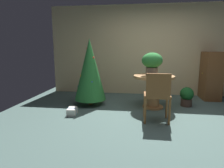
{
  "coord_description": "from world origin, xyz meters",
  "views": [
    {
      "loc": [
        -0.37,
        -3.64,
        1.35
      ],
      "look_at": [
        -0.93,
        0.41,
        0.61
      ],
      "focal_mm": 30.92,
      "sensor_mm": 36.0,
      "label": 1
    }
  ],
  "objects": [
    {
      "name": "ground_plane",
      "position": [
        0.0,
        0.0,
        0.0
      ],
      "size": [
        6.6,
        6.6,
        0.0
      ],
      "primitive_type": "plane",
      "color": "#4C6660"
    },
    {
      "name": "back_wall_panel",
      "position": [
        0.0,
        2.2,
        1.3
      ],
      "size": [
        6.0,
        0.1,
        2.6
      ],
      "primitive_type": "cube",
      "color": "beige",
      "rests_on": "ground_plane"
    },
    {
      "name": "round_dining_table",
      "position": [
        -0.02,
        0.78,
        0.5
      ],
      "size": [
        0.92,
        0.92,
        0.76
      ],
      "color": "#B27F4C",
      "rests_on": "ground_plane"
    },
    {
      "name": "flower_vase",
      "position": [
        -0.07,
        0.78,
        1.06
      ],
      "size": [
        0.46,
        0.46,
        0.52
      ],
      "color": "#665B51",
      "rests_on": "round_dining_table"
    },
    {
      "name": "wooden_chair_near",
      "position": [
        -0.02,
        -0.13,
        0.54
      ],
      "size": [
        0.47,
        0.4,
        0.93
      ],
      "color": "brown",
      "rests_on": "ground_plane"
    },
    {
      "name": "holiday_tree",
      "position": [
        -1.52,
        0.84,
        0.86
      ],
      "size": [
        0.76,
        0.76,
        1.59
      ],
      "color": "brown",
      "rests_on": "ground_plane"
    },
    {
      "name": "gift_box_cream",
      "position": [
        -1.72,
        0.06,
        0.07
      ],
      "size": [
        0.21,
        0.29,
        0.14
      ],
      "color": "silver",
      "rests_on": "ground_plane"
    },
    {
      "name": "wooden_cabinet",
      "position": [
        1.56,
        1.8,
        0.64
      ],
      "size": [
        0.45,
        0.63,
        1.28
      ],
      "color": "brown",
      "rests_on": "ground_plane"
    },
    {
      "name": "potted_plant",
      "position": [
        0.78,
        1.02,
        0.24
      ],
      "size": [
        0.31,
        0.31,
        0.46
      ],
      "color": "#4C382D",
      "rests_on": "ground_plane"
    }
  ]
}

